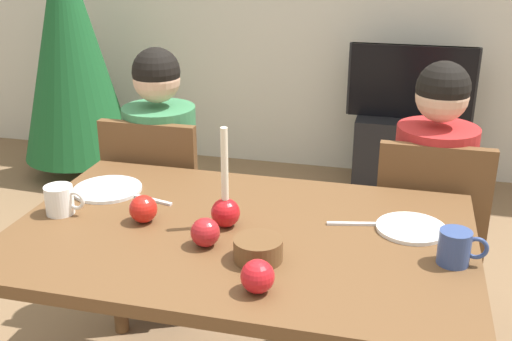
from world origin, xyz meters
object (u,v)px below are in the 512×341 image
at_px(chair_right, 427,233).
at_px(christmas_tree, 70,46).
at_px(dining_table, 240,255).
at_px(chair_left, 161,204).
at_px(tv, 411,82).
at_px(person_left_child, 163,188).
at_px(plate_left, 108,189).
at_px(plate_right, 411,228).
at_px(person_right_child, 429,216).
at_px(tv_stand, 405,153).
at_px(bowl_walnuts, 258,249).
at_px(apple_near_candle, 143,209).
at_px(apple_by_left_plate, 205,232).
at_px(candle_centerpiece, 225,207).
at_px(apple_by_right_mug, 258,276).
at_px(mug_left, 60,200).
at_px(mug_right, 456,247).

height_order(chair_right, christmas_tree, christmas_tree).
distance_m(dining_table, chair_left, 0.82).
bearing_deg(tv, person_left_child, -120.90).
relative_size(plate_left, plate_right, 1.12).
xyz_separation_m(person_left_child, person_right_child, (1.10, 0.00, 0.00)).
bearing_deg(tv_stand, bowl_walnuts, -98.71).
relative_size(person_right_child, apple_near_candle, 13.37).
xyz_separation_m(chair_right, apple_by_left_plate, (-0.65, -0.72, 0.28)).
distance_m(person_right_child, apple_near_candle, 1.13).
height_order(tv, apple_near_candle, tv).
bearing_deg(plate_left, bowl_walnuts, -28.33).
height_order(bowl_walnuts, apple_near_candle, apple_near_candle).
bearing_deg(apple_by_left_plate, candle_centerpiece, 81.66).
distance_m(apple_near_candle, apple_by_right_mug, 0.53).
distance_m(tv, bowl_walnuts, 2.49).
distance_m(christmas_tree, candle_centerpiece, 2.59).
height_order(christmas_tree, mug_left, christmas_tree).
distance_m(chair_right, plate_left, 1.21).
distance_m(person_left_child, candle_centerpiece, 0.82).
bearing_deg(chair_right, candle_centerpiece, -136.94).
bearing_deg(chair_left, chair_right, 0.00).
relative_size(christmas_tree, apple_near_candle, 19.57).
xyz_separation_m(christmas_tree, apple_by_right_mug, (1.84, -2.32, -0.09)).
relative_size(mug_left, apple_near_candle, 1.54).
height_order(tv, christmas_tree, christmas_tree).
distance_m(mug_left, apple_near_candle, 0.28).
bearing_deg(person_left_child, plate_left, -91.20).
bearing_deg(tv, candle_centerpiece, -102.92).
bearing_deg(bowl_walnuts, apple_by_right_mug, -76.52).
distance_m(dining_table, apple_near_candle, 0.33).
height_order(plate_left, apple_near_candle, apple_near_candle).
relative_size(chair_left, plate_right, 4.23).
bearing_deg(tv_stand, christmas_tree, -172.40).
height_order(chair_left, candle_centerpiece, candle_centerpiece).
distance_m(mug_left, apple_by_right_mug, 0.78).
relative_size(christmas_tree, plate_left, 7.21).
bearing_deg(tv_stand, person_right_child, -86.33).
xyz_separation_m(plate_left, apple_near_candle, (0.22, -0.20, 0.04)).
height_order(plate_left, apple_by_left_plate, apple_by_left_plate).
relative_size(chair_left, mug_right, 6.75).
height_order(chair_right, apple_by_right_mug, chair_right).
xyz_separation_m(dining_table, apple_near_candle, (-0.31, -0.02, 0.13)).
height_order(plate_left, bowl_walnuts, bowl_walnuts).
xyz_separation_m(candle_centerpiece, mug_left, (-0.54, -0.04, -0.02)).
height_order(chair_right, plate_right, chair_right).
bearing_deg(chair_right, mug_left, -151.64).
distance_m(person_left_child, apple_near_candle, 0.72).
relative_size(mug_right, apple_by_right_mug, 1.52).
distance_m(dining_table, bowl_walnuts, 0.22).
relative_size(plate_right, bowl_walnuts, 1.55).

